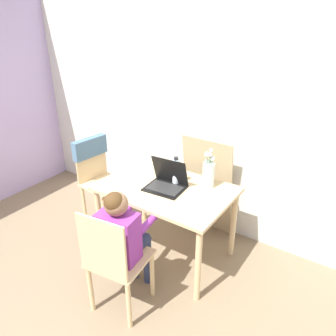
{
  "coord_description": "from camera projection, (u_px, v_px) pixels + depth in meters",
  "views": [
    {
      "loc": [
        1.43,
        -0.51,
        2.1
      ],
      "look_at": [
        0.03,
        1.56,
        0.9
      ],
      "focal_mm": 35.0,
      "sensor_mm": 36.0,
      "label": 1
    }
  ],
  "objects": [
    {
      "name": "flower_vase",
      "position": [
        209.0,
        173.0,
        2.8
      ],
      "size": [
        0.1,
        0.1,
        0.35
      ],
      "color": "silver",
      "rests_on": "dining_table"
    },
    {
      "name": "cardboard_panel",
      "position": [
        207.0,
        186.0,
        3.28
      ],
      "size": [
        0.53,
        0.16,
        1.03
      ],
      "color": "tan",
      "rests_on": "ground_plane"
    },
    {
      "name": "person_seated",
      "position": [
        123.0,
        233.0,
        2.39
      ],
      "size": [
        0.35,
        0.45,
        1.01
      ],
      "rotation": [
        0.0,
        0.0,
        3.27
      ],
      "color": "purple",
      "rests_on": "ground_plane"
    },
    {
      "name": "wall_back",
      "position": [
        205.0,
        109.0,
        3.13
      ],
      "size": [
        6.4,
        0.05,
        2.5
      ],
      "color": "silver",
      "rests_on": "ground_plane"
    },
    {
      "name": "dining_table",
      "position": [
        166.0,
        196.0,
        2.88
      ],
      "size": [
        1.14,
        0.76,
        0.72
      ],
      "color": "#D6B784",
      "rests_on": "ground_plane"
    },
    {
      "name": "chair_spare",
      "position": [
        96.0,
        167.0,
        3.46
      ],
      "size": [
        0.47,
        0.44,
        0.92
      ],
      "rotation": [
        0.0,
        0.0,
        1.46
      ],
      "color": "#D6B784",
      "rests_on": "ground_plane"
    },
    {
      "name": "laptop",
      "position": [
        167.0,
        181.0,
        2.82
      ],
      "size": [
        0.35,
        0.29,
        0.26
      ],
      "rotation": [
        0.0,
        0.0,
        0.08
      ],
      "color": "black",
      "rests_on": "dining_table"
    },
    {
      "name": "water_bottle",
      "position": [
        176.0,
        171.0,
        2.85
      ],
      "size": [
        0.06,
        0.06,
        0.26
      ],
      "color": "silver",
      "rests_on": "dining_table"
    },
    {
      "name": "chair_occupied",
      "position": [
        115.0,
        261.0,
        2.36
      ],
      "size": [
        0.45,
        0.45,
        0.91
      ],
      "rotation": [
        0.0,
        0.0,
        3.27
      ],
      "color": "#D6B784",
      "rests_on": "ground_plane"
    }
  ]
}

